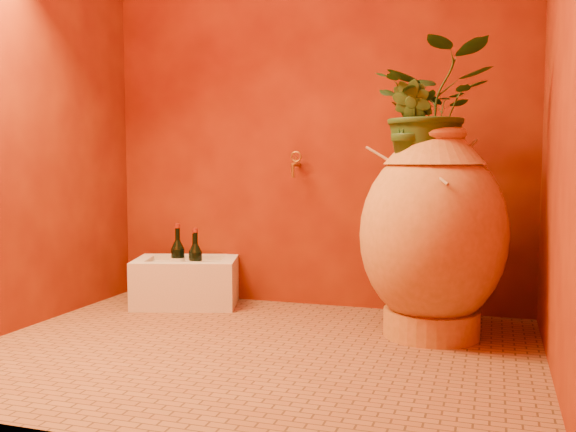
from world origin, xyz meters
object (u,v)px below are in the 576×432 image
(wine_bottle_c, at_px, (178,260))
(wine_bottle_a, at_px, (195,262))
(amphora, at_px, (433,234))
(wall_tap, at_px, (295,163))
(wine_bottle_b, at_px, (196,263))
(stone_basin, at_px, (186,283))

(wine_bottle_c, bearing_deg, wine_bottle_a, 25.42)
(amphora, bearing_deg, wall_tap, 152.76)
(amphora, bearing_deg, wine_bottle_b, 171.97)
(wine_bottle_a, bearing_deg, wall_tap, 16.56)
(wine_bottle_b, bearing_deg, wall_tap, 23.80)
(stone_basin, xyz_separation_m, wall_tap, (0.62, 0.17, 0.71))
(amphora, bearing_deg, stone_basin, 170.15)
(wall_tap, bearing_deg, wine_bottle_b, -156.20)
(stone_basin, xyz_separation_m, wine_bottle_b, (0.09, -0.06, 0.13))
(wine_bottle_a, distance_m, wall_tap, 0.83)
(amphora, distance_m, wall_tap, 0.99)
(wall_tap, bearing_deg, wine_bottle_a, -163.44)
(amphora, xyz_separation_m, wall_tap, (-0.82, 0.42, 0.34))
(wine_bottle_b, relative_size, wine_bottle_c, 0.94)
(amphora, bearing_deg, wine_bottle_a, 169.61)
(amphora, relative_size, wall_tap, 6.60)
(wine_bottle_a, bearing_deg, wine_bottle_b, -59.12)
(stone_basin, bearing_deg, wine_bottle_c, -130.33)
(wine_bottle_b, bearing_deg, wine_bottle_c, 169.84)
(stone_basin, relative_size, wine_bottle_c, 2.03)
(stone_basin, height_order, wine_bottle_a, wine_bottle_a)
(wine_bottle_a, relative_size, wall_tap, 1.96)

